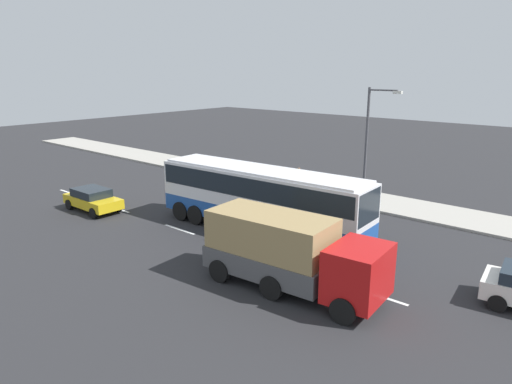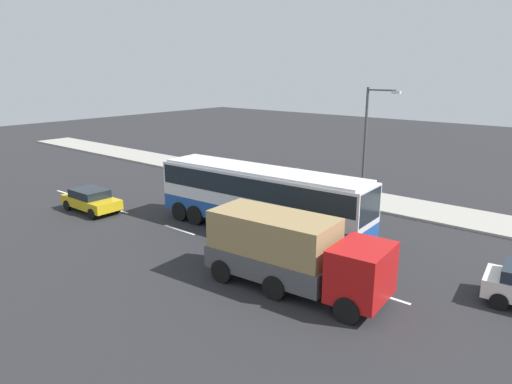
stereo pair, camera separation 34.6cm
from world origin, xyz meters
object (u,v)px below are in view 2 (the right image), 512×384
coach_bus (261,193)px  car_yellow_taxi (91,200)px  pedestrian_near_curb (297,176)px  cargo_truck (292,251)px  street_lamp (368,139)px

coach_bus → car_yellow_taxi: bearing=-163.2°
coach_bus → pedestrian_near_curb: bearing=109.6°
cargo_truck → pedestrian_near_curb: bearing=119.5°
coach_bus → cargo_truck: size_ratio=1.64×
car_yellow_taxi → pedestrian_near_curb: (6.80, 12.28, 0.28)m
cargo_truck → pedestrian_near_curb: (-8.66, 12.85, -0.56)m
car_yellow_taxi → coach_bus: bearing=19.6°
cargo_truck → coach_bus: bearing=135.0°
coach_bus → cargo_truck: bearing=-43.7°
cargo_truck → street_lamp: street_lamp is taller
cargo_truck → street_lamp: size_ratio=1.03×
coach_bus → pedestrian_near_curb: size_ratio=8.02×
car_yellow_taxi → pedestrian_near_curb: 14.04m
street_lamp → coach_bus: bearing=-106.7°
cargo_truck → car_yellow_taxi: 15.49m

